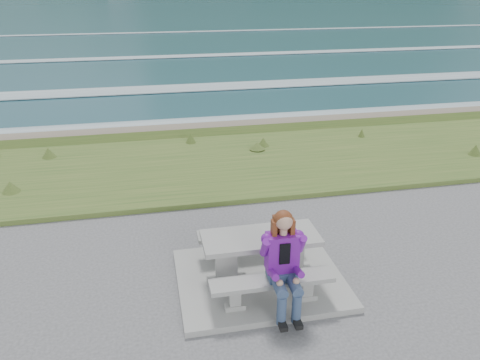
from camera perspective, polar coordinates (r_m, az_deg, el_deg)
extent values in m
cube|color=gray|center=(7.65, 2.43, -11.96)|extent=(2.60, 2.10, 0.10)
cube|color=gray|center=(7.51, -1.65, -11.89)|extent=(0.62, 0.12, 0.08)
cube|color=gray|center=(7.34, -1.68, -10.02)|extent=(0.34, 0.09, 0.51)
cube|color=gray|center=(7.18, -1.71, -8.07)|extent=(0.62, 0.12, 0.08)
cube|color=gray|center=(7.73, 6.40, -10.89)|extent=(0.62, 0.12, 0.08)
cube|color=gray|center=(7.57, 6.50, -9.05)|extent=(0.34, 0.09, 0.51)
cube|color=gray|center=(7.41, 6.60, -7.13)|extent=(0.62, 0.12, 0.08)
cube|color=gray|center=(7.24, 2.53, -7.07)|extent=(1.80, 0.75, 0.08)
cube|color=gray|center=(6.96, -0.61, -15.19)|extent=(0.30, 0.12, 0.08)
cube|color=gray|center=(6.87, -0.61, -14.22)|extent=(0.17, 0.09, 0.22)
cube|color=gray|center=(6.78, -0.62, -13.22)|extent=(0.30, 0.12, 0.08)
cube|color=gray|center=(7.20, 8.12, -13.96)|extent=(0.30, 0.12, 0.08)
cube|color=gray|center=(7.11, 8.19, -13.00)|extent=(0.17, 0.09, 0.22)
cube|color=gray|center=(7.02, 8.26, -12.02)|extent=(0.30, 0.12, 0.08)
cube|color=gray|center=(6.83, 3.93, -12.14)|extent=(1.80, 0.35, 0.07)
cube|color=gray|center=(8.08, -2.53, -9.05)|extent=(0.30, 0.12, 0.08)
cube|color=gray|center=(8.00, -2.55, -8.15)|extent=(0.17, 0.09, 0.22)
cube|color=gray|center=(7.92, -2.57, -7.23)|extent=(0.30, 0.12, 0.08)
cube|color=gray|center=(8.29, 4.93, -8.21)|extent=(0.30, 0.12, 0.08)
cube|color=gray|center=(8.21, 4.97, -7.32)|extent=(0.17, 0.09, 0.22)
cube|color=gray|center=(8.13, 5.00, -6.42)|extent=(0.30, 0.12, 0.08)
cube|color=gray|center=(7.97, 1.27, -6.37)|extent=(1.80, 0.35, 0.07)
cube|color=#335620|center=(12.01, -3.29, 1.64)|extent=(160.00, 4.50, 0.22)
cube|color=#6A5B4F|center=(14.71, -4.99, 5.81)|extent=(160.00, 0.80, 2.20)
cube|color=silver|center=(21.03, -6.87, 6.30)|extent=(220.00, 3.00, 0.06)
cube|color=silver|center=(28.75, -8.38, 10.97)|extent=(220.00, 2.00, 0.06)
cube|color=silver|center=(40.53, -9.58, 14.59)|extent=(220.00, 1.40, 0.06)
cube|color=silver|center=(58.37, -10.49, 17.26)|extent=(220.00, 1.00, 0.06)
cube|color=navy|center=(6.76, 5.56, -13.99)|extent=(0.42, 0.77, 0.58)
cube|color=#6E149A|center=(6.63, 5.15, -8.72)|extent=(0.45, 0.26, 0.57)
sphere|color=tan|center=(6.36, 5.37, -5.02)|extent=(0.24, 0.24, 0.24)
sphere|color=#522112|center=(6.38, 5.31, -4.82)|extent=(0.27, 0.27, 0.27)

